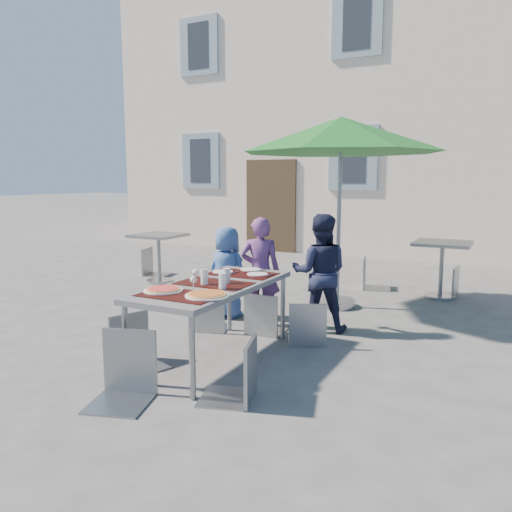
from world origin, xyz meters
The scene contains 23 objects.
ground centered at (0.00, 0.00, 0.00)m, with size 90.00×90.00×0.00m, color #49494B.
building centered at (0.00, 11.50, 4.85)m, with size 13.60×8.20×11.10m.
dining_table centered at (0.72, 0.57, 0.70)m, with size 0.80×1.85×0.76m.
pizza_near_left centered at (0.51, 0.07, 0.77)m, with size 0.35×0.35×0.03m.
pizza_near_right centered at (0.96, 0.09, 0.77)m, with size 0.38×0.38×0.03m.
glassware centered at (0.77, 0.48, 0.83)m, with size 0.46×0.46×0.15m.
place_settings centered at (0.71, 1.20, 0.76)m, with size 0.65×0.47×0.01m.
child_0 centered at (0.06, 1.93, 0.58)m, with size 0.56×0.37×1.15m, color #365794.
child_1 centered at (0.60, 1.80, 0.65)m, with size 0.48×0.31×1.30m, color #623772.
child_2 centered at (1.30, 1.94, 0.68)m, with size 0.66×0.38×1.36m, color #191D38.
chair_0 centered at (0.18, 1.32, 0.52)m, with size 0.50×0.51×0.90m.
chair_1 centered at (0.80, 1.49, 0.53)m, with size 0.43×0.43×0.90m.
chair_2 centered at (1.37, 1.38, 0.52)m, with size 0.52×0.52×0.89m.
chair_3 centered at (0.16, 0.07, 0.54)m, with size 0.52×0.52×0.93m.
chair_4 centered at (1.39, -0.13, 0.55)m, with size 0.52×0.52×0.93m.
chair_5 centered at (0.57, -0.52, 0.61)m, with size 0.57×0.58×1.03m.
patio_umbrella centered at (1.15, 3.06, 2.30)m, with size 2.65×2.65×2.55m.
cafe_table_0 centered at (-2.07, 3.26, 0.59)m, with size 0.77×0.77×0.83m.
bg_chair_l_0 centered at (-2.60, 3.71, 0.55)m, with size 0.50×0.50×0.94m.
bg_chair_r_0 centered at (-1.02, 3.59, 0.60)m, with size 0.51×0.50×1.02m.
cafe_table_1 centered at (2.34, 4.26, 0.61)m, with size 0.78×0.78×0.84m.
bg_chair_l_1 centered at (1.26, 4.43, 0.56)m, with size 0.51×0.51×0.95m.
bg_chair_r_1 centered at (2.44, 4.38, 0.50)m, with size 0.42×0.41×0.86m.
Camera 1 is at (3.24, -3.40, 1.74)m, focal length 35.00 mm.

